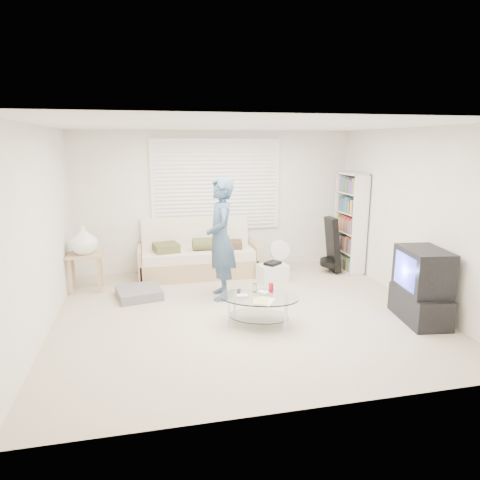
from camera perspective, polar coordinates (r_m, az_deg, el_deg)
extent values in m
plane|color=tan|center=(5.97, 0.52, -9.67)|extent=(5.00, 5.00, 0.00)
cube|color=silver|center=(7.80, -3.18, 5.18)|extent=(5.00, 0.02, 2.50)
cube|color=silver|center=(3.52, 8.82, -4.44)|extent=(5.00, 0.02, 2.50)
cube|color=silver|center=(5.62, -25.16, 0.98)|extent=(0.02, 4.50, 2.50)
cube|color=silver|center=(6.63, 22.13, 2.90)|extent=(0.02, 4.50, 2.50)
cube|color=white|center=(5.52, 0.57, 15.06)|extent=(5.00, 4.50, 0.02)
cube|color=white|center=(7.73, -3.17, 7.35)|extent=(2.32, 0.06, 1.62)
cube|color=black|center=(7.72, -3.15, 7.34)|extent=(2.20, 0.01, 1.50)
cube|color=silver|center=(7.69, -3.12, 7.33)|extent=(2.16, 0.04, 1.50)
cube|color=silver|center=(7.71, -3.15, 7.34)|extent=(2.32, 0.08, 1.62)
cube|color=tan|center=(7.56, -5.59, -3.57)|extent=(1.98, 0.79, 0.32)
cube|color=beige|center=(7.48, -5.61, -1.86)|extent=(1.91, 0.73, 0.16)
cube|color=beige|center=(7.74, -5.96, 0.89)|extent=(1.91, 0.22, 0.61)
cube|color=tan|center=(7.48, -13.18, -3.08)|extent=(0.06, 0.79, 0.56)
cube|color=tan|center=(7.70, 1.74, -2.29)|extent=(0.06, 0.79, 0.56)
cube|color=#414C26|center=(7.37, -9.82, -1.01)|extent=(0.47, 0.47, 0.14)
cylinder|color=#414C26|center=(7.39, -4.44, -0.50)|extent=(0.50, 0.22, 0.22)
cube|color=#4C3326|center=(7.53, -1.13, -0.60)|extent=(0.41, 0.41, 0.12)
cube|color=slate|center=(6.69, -13.31, -6.87)|extent=(0.73, 0.73, 0.14)
cube|color=tan|center=(7.09, -20.00, -1.88)|extent=(0.53, 0.42, 0.04)
cube|color=tan|center=(7.04, -21.69, -4.60)|extent=(0.04, 0.04, 0.57)
cube|color=tan|center=(6.99, -18.26, -4.48)|extent=(0.04, 0.04, 0.57)
cube|color=tan|center=(7.34, -21.31, -3.88)|extent=(0.04, 0.04, 0.57)
cube|color=tan|center=(7.29, -18.02, -3.75)|extent=(0.04, 0.04, 0.57)
imported|color=white|center=(7.03, -20.15, 0.04)|extent=(0.43, 0.43, 0.44)
cube|color=white|center=(7.94, 14.51, 2.26)|extent=(0.28, 0.75, 1.77)
cube|color=black|center=(7.79, 12.25, -0.61)|extent=(0.23, 0.36, 0.99)
cylinder|color=black|center=(7.85, 11.89, -2.95)|extent=(0.36, 0.36, 0.14)
cylinder|color=white|center=(7.77, 5.17, -4.23)|extent=(0.25, 0.25, 0.03)
cylinder|color=white|center=(7.72, 5.19, -3.13)|extent=(0.03, 0.03, 0.31)
cylinder|color=white|center=(7.66, 5.23, -1.29)|extent=(0.36, 0.13, 0.36)
cylinder|color=white|center=(7.66, 5.23, -1.29)|extent=(0.10, 0.06, 0.09)
cube|color=white|center=(7.26, 4.35, -4.37)|extent=(0.53, 0.41, 0.28)
cube|color=black|center=(7.22, 4.37, -3.11)|extent=(0.33, 0.31, 0.05)
cube|color=black|center=(6.14, 22.83, -8.10)|extent=(0.59, 0.94, 0.39)
cube|color=black|center=(6.00, 23.23, -3.77)|extent=(0.59, 0.80, 0.57)
cube|color=#4854DC|center=(5.89, 21.19, -3.88)|extent=(0.10, 0.57, 0.43)
ellipsoid|color=silver|center=(5.48, 2.52, -7.62)|extent=(1.19, 0.98, 0.02)
ellipsoid|color=silver|center=(5.58, 2.49, -10.11)|extent=(0.91, 0.75, 0.01)
cylinder|color=silver|center=(5.42, -1.52, -10.09)|extent=(0.03, 0.03, 0.35)
cylinder|color=silver|center=(5.34, 6.04, -10.52)|extent=(0.03, 0.03, 0.35)
cylinder|color=silver|center=(5.79, -0.75, -8.54)|extent=(0.03, 0.03, 0.35)
cylinder|color=silver|center=(5.72, 6.30, -8.91)|extent=(0.03, 0.03, 0.35)
cube|color=white|center=(5.43, 0.28, -7.51)|extent=(0.15, 0.11, 0.04)
cube|color=white|center=(5.56, 3.12, -7.05)|extent=(0.16, 0.17, 0.04)
cylinder|color=silver|center=(5.63, 1.98, -6.38)|extent=(0.06, 0.06, 0.11)
cylinder|color=red|center=(5.62, 4.17, -6.38)|extent=(0.06, 0.06, 0.12)
cube|color=black|center=(5.62, -0.17, -6.87)|extent=(0.08, 0.16, 0.02)
cube|color=white|center=(5.32, 3.30, -8.16)|extent=(0.32, 0.34, 0.01)
cube|color=tan|center=(5.30, 2.78, -8.12)|extent=(0.25, 0.29, 0.01)
imported|color=navy|center=(6.30, -2.57, 0.13)|extent=(0.47, 0.68, 1.80)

